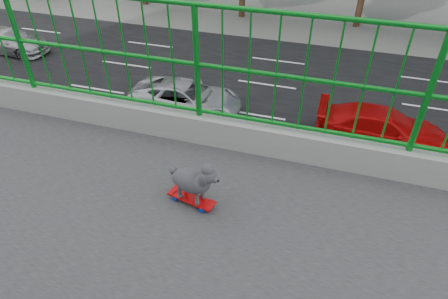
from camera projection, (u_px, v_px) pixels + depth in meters
name	position (u px, v px, depth m)	size (l,w,h in m)	color
road	(252.00, 115.00, 17.69)	(18.00, 90.00, 0.02)	black
footbridge	(7.00, 297.00, 4.65)	(3.00, 24.00, 7.00)	#2D2D2F
skateboard	(192.00, 199.00, 3.37)	(0.22, 0.44, 0.06)	red
poodle	(193.00, 180.00, 3.23)	(0.26, 0.47, 0.40)	#2C292E
car_1	(79.00, 121.00, 15.82)	(1.67, 4.79, 1.58)	black
car_2	(186.00, 98.00, 17.51)	(2.33, 5.05, 1.40)	#A2A2A7
car_3	(9.00, 41.00, 22.90)	(1.88, 4.63, 1.34)	#A2A2A7
car_5	(259.00, 224.00, 11.43)	(1.68, 4.82, 1.59)	white
car_6	(216.00, 148.00, 14.47)	(2.48, 5.37, 1.49)	#A2A2A7
car_7	(382.00, 128.00, 15.51)	(2.08, 5.13, 1.49)	#B50707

